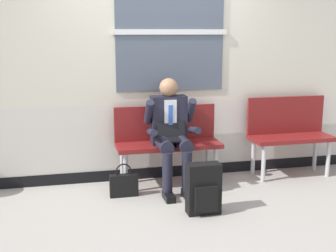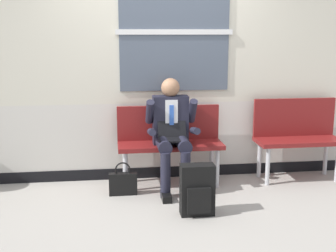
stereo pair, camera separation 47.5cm
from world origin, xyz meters
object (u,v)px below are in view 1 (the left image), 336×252
Objects in this scene: backpack at (204,189)px; person_seated at (171,131)px; bench_with_person at (167,138)px; bench_empty at (289,130)px; handbag at (124,185)px.

person_seated is at bearing 100.64° from backpack.
backpack is at bearing -81.51° from bench_with_person.
bench_empty is at bearing 0.16° from bench_with_person.
person_seated reaches higher than bench_with_person.
bench_with_person is 3.24× the size of handbag.
bench_empty reaches higher than backpack.
bench_empty reaches higher than bench_with_person.
bench_with_person is at bearing 30.21° from handbag.
backpack is 0.96m from handbag.
bench_with_person reaches higher than handbag.
bench_empty reaches higher than handbag.
bench_empty is (1.55, 0.00, 0.01)m from bench_with_person.
handbag is at bearing 137.65° from backpack.
bench_with_person is 0.96× the size of person_seated.
handbag is at bearing -149.79° from bench_with_person.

